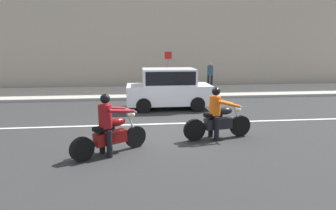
{
  "coord_description": "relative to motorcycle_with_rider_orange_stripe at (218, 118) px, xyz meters",
  "views": [
    {
      "loc": [
        -0.9,
        -9.22,
        2.76
      ],
      "look_at": [
        0.11,
        -0.17,
        0.91
      ],
      "focal_mm": 30.92,
      "sensor_mm": 36.0,
      "label": 1
    }
  ],
  "objects": [
    {
      "name": "ground_plane",
      "position": [
        -1.53,
        0.96,
        -0.65
      ],
      "size": [
        80.0,
        80.0,
        0.0
      ],
      "primitive_type": "plane",
      "color": "#2C2C2C"
    },
    {
      "name": "sidewalk_slab",
      "position": [
        -1.53,
        8.96,
        -0.58
      ],
      "size": [
        40.0,
        4.4,
        0.14
      ],
      "primitive_type": "cube",
      "color": "#A8A399",
      "rests_on": "ground_plane"
    },
    {
      "name": "building_facade",
      "position": [
        -1.53,
        12.36,
        4.54
      ],
      "size": [
        40.0,
        1.4,
        10.37
      ],
      "primitive_type": "cube",
      "color": "#B7A893",
      "rests_on": "ground_plane"
    },
    {
      "name": "lane_marking_stripe",
      "position": [
        -1.02,
        1.86,
        -0.64
      ],
      "size": [
        18.0,
        0.14,
        0.01
      ],
      "primitive_type": "cube",
      "color": "silver",
      "rests_on": "ground_plane"
    },
    {
      "name": "motorcycle_with_rider_orange_stripe",
      "position": [
        0.0,
        0.0,
        0.0
      ],
      "size": [
        2.18,
        0.77,
        1.58
      ],
      "color": "black",
      "rests_on": "ground_plane"
    },
    {
      "name": "motorcycle_with_rider_crimson",
      "position": [
        -3.14,
        -0.97,
        0.01
      ],
      "size": [
        1.88,
        1.29,
        1.6
      ],
      "color": "black",
      "rests_on": "ground_plane"
    },
    {
      "name": "parked_hatchback_white",
      "position": [
        -0.98,
        4.5,
        0.29
      ],
      "size": [
        3.73,
        1.76,
        1.8
      ],
      "color": "silver",
      "rests_on": "ground_plane"
    },
    {
      "name": "street_sign_post",
      "position": [
        -0.42,
        9.74,
        0.91
      ],
      "size": [
        0.44,
        0.08,
        2.33
      ],
      "color": "gray",
      "rests_on": "sidewalk_slab"
    },
    {
      "name": "pedestrian_bystander",
      "position": [
        2.0,
        8.7,
        0.49
      ],
      "size": [
        0.34,
        0.34,
        1.7
      ],
      "color": "black",
      "rests_on": "sidewalk_slab"
    }
  ]
}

